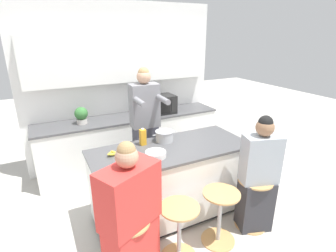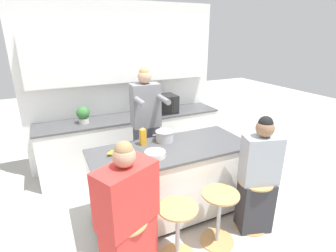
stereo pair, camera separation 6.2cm
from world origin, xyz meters
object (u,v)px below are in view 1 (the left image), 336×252
bar_stool_center_right (220,214)px  person_seated_near (258,180)px  bar_stool_center_left (179,229)px  bar_stool_rightmost (253,200)px  person_cooking (146,133)px  cooking_pot (164,136)px  bar_stool_leftmost (130,245)px  kitchen_island (171,181)px  person_wrapped_blanket (130,220)px  banana_bunch (113,153)px  fruit_bowl (156,154)px  microwave (160,104)px  juice_carton (143,137)px  coffee_cup_near (130,153)px  potted_plant (81,115)px

bar_stool_center_right → person_seated_near: 0.59m
bar_stool_center_left → bar_stool_rightmost: (1.02, 0.03, 0.00)m
person_cooking → cooking_pot: 0.48m
bar_stool_rightmost → person_seated_near: bearing=-82.7°
bar_stool_leftmost → person_cooking: 1.59m
kitchen_island → person_wrapped_blanket: person_wrapped_blanket is taller
person_cooking → banana_bunch: 0.84m
kitchen_island → bar_stool_leftmost: size_ratio=3.04×
fruit_bowl → microwave: microwave is taller
person_cooking → person_seated_near: 1.60m
kitchen_island → juice_carton: 0.66m
bar_stool_leftmost → microwave: 2.53m
person_seated_near → coffee_cup_near: 1.49m
person_seated_near → juice_carton: 1.43m
potted_plant → person_wrapped_blanket: bearing=-89.3°
person_cooking → potted_plant: (-0.73, 0.78, 0.14)m
juice_carton → potted_plant: 1.32m
bar_stool_center_left → person_seated_near: size_ratio=0.45×
kitchen_island → potted_plant: potted_plant is taller
coffee_cup_near → potted_plant: (-0.26, 1.46, 0.06)m
person_seated_near → fruit_bowl: size_ratio=6.13×
potted_plant → person_seated_near: bearing=-53.8°
coffee_cup_near → cooking_pot: bearing=22.9°
fruit_bowl → person_seated_near: bearing=-27.2°
bar_stool_center_left → coffee_cup_near: (-0.26, 0.67, 0.62)m
person_wrapped_blanket → cooking_pot: size_ratio=4.44×
coffee_cup_near → potted_plant: potted_plant is taller
potted_plant → coffee_cup_near: bearing=-79.9°
bar_stool_rightmost → kitchen_island: bearing=140.2°
bar_stool_leftmost → bar_stool_center_left: bearing=-3.9°
kitchen_island → person_seated_near: 1.03m
person_seated_near → potted_plant: bearing=144.1°
coffee_cup_near → person_wrapped_blanket: bearing=-109.7°
cooking_pot → potted_plant: bearing=122.8°
cooking_pot → banana_bunch: bearing=-171.6°
bar_stool_rightmost → microwave: microwave is taller
banana_bunch → bar_stool_rightmost: bearing=-27.6°
microwave → bar_stool_center_left: bearing=-110.4°
person_cooking → coffee_cup_near: bearing=-121.8°
kitchen_island → fruit_bowl: fruit_bowl is taller
bar_stool_center_right → microwave: microwave is taller
bar_stool_leftmost → juice_carton: (0.51, 0.88, 0.67)m
bar_stool_center_left → banana_bunch: 1.07m
bar_stool_leftmost → banana_bunch: bearing=83.0°
banana_bunch → potted_plant: 1.34m
juice_carton → microwave: size_ratio=0.42×
fruit_bowl → juice_carton: juice_carton is taller
cooking_pot → fruit_bowl: (-0.28, -0.35, -0.04)m
bar_stool_leftmost → juice_carton: bearing=60.1°
bar_stool_rightmost → juice_carton: juice_carton is taller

